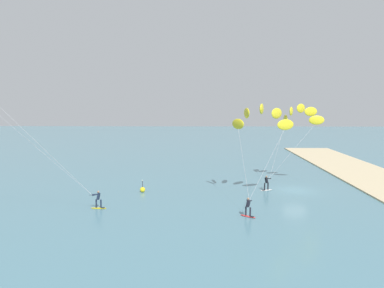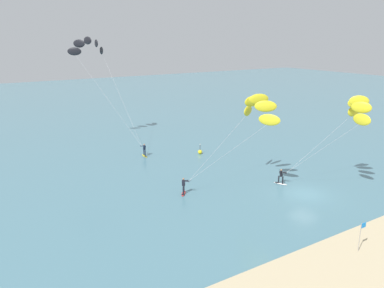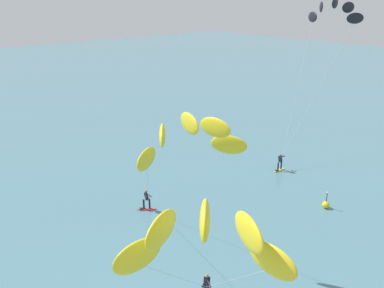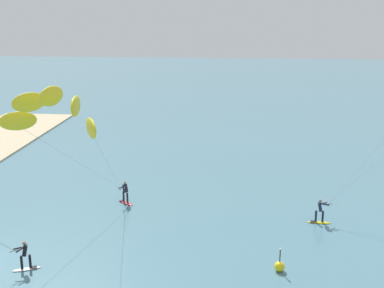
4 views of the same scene
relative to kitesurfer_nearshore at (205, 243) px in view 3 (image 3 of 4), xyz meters
name	(u,v)px [view 3 (image 3 of 4)]	position (x,y,z in m)	size (l,w,h in m)	color
kitesurfer_nearshore	(205,243)	(0.00, 0.00, 0.00)	(7.78, 8.02, 9.68)	white
kitesurfer_mid_water	(187,141)	(-7.60, 5.81, -0.04)	(9.75, 6.34, 9.70)	red
kitesurfer_far_out	(332,16)	(-15.39, 32.40, 5.25)	(6.17, 13.60, 15.15)	yellow
marker_buoy	(326,204)	(-5.89, 18.38, -7.82)	(0.56, 0.56, 1.38)	yellow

